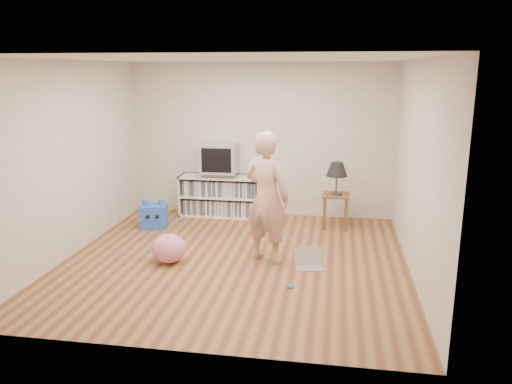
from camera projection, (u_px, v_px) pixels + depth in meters
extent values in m
plane|color=brown|center=(235.00, 260.00, 6.65)|extent=(4.50, 4.50, 0.00)
cube|color=beige|center=(261.00, 140.00, 8.49)|extent=(4.50, 0.02, 2.60)
cube|color=beige|center=(180.00, 213.00, 4.18)|extent=(4.50, 0.02, 2.60)
cube|color=beige|center=(70.00, 159.00, 6.69)|extent=(0.02, 4.50, 2.60)
cube|color=beige|center=(418.00, 170.00, 5.99)|extent=(0.02, 4.50, 2.60)
cube|color=white|center=(233.00, 59.00, 6.03)|extent=(4.50, 4.50, 0.01)
cube|color=white|center=(223.00, 193.00, 8.81)|extent=(1.40, 0.03, 0.70)
cube|color=white|center=(182.00, 194.00, 8.71)|extent=(0.03, 0.45, 0.70)
cube|color=white|center=(260.00, 198.00, 8.50)|extent=(0.03, 0.45, 0.70)
cube|color=white|center=(221.00, 215.00, 8.68)|extent=(1.40, 0.45, 0.03)
cube|color=white|center=(221.00, 196.00, 8.60)|extent=(1.34, 0.45, 0.03)
cube|color=white|center=(220.00, 177.00, 8.52)|extent=(1.40, 0.45, 0.03)
cube|color=silver|center=(221.00, 196.00, 8.60)|extent=(1.26, 0.36, 0.64)
cube|color=gray|center=(220.00, 174.00, 8.51)|extent=(0.45, 0.35, 0.07)
cube|color=#9A9A9F|center=(220.00, 158.00, 8.44)|extent=(0.60, 0.52, 0.50)
cube|color=black|center=(216.00, 160.00, 8.19)|extent=(0.50, 0.01, 0.40)
cylinder|color=brown|center=(324.00, 214.00, 7.83)|extent=(0.04, 0.04, 0.52)
cylinder|color=brown|center=(346.00, 215.00, 7.78)|extent=(0.04, 0.04, 0.52)
cylinder|color=brown|center=(325.00, 209.00, 8.15)|extent=(0.04, 0.04, 0.52)
cylinder|color=brown|center=(346.00, 209.00, 8.10)|extent=(0.04, 0.04, 0.52)
cube|color=brown|center=(336.00, 195.00, 7.90)|extent=(0.42, 0.42, 0.03)
cylinder|color=#333333|center=(336.00, 194.00, 7.89)|extent=(0.18, 0.18, 0.02)
cylinder|color=#333333|center=(336.00, 183.00, 7.85)|extent=(0.02, 0.02, 0.32)
imported|color=#D3A790|center=(267.00, 197.00, 6.44)|extent=(0.75, 0.64, 1.73)
cube|color=silver|center=(309.00, 268.00, 6.37)|extent=(0.39, 0.31, 0.02)
cube|color=silver|center=(308.00, 256.00, 6.46)|extent=(0.35, 0.14, 0.23)
cube|color=black|center=(308.00, 256.00, 6.46)|extent=(0.31, 0.11, 0.18)
cube|color=#4055AB|center=(290.00, 286.00, 5.82)|extent=(0.08, 0.10, 0.02)
cube|color=blue|center=(154.00, 216.00, 7.98)|extent=(0.45, 0.38, 0.38)
cylinder|color=blue|center=(146.00, 202.00, 7.92)|extent=(0.09, 0.09, 0.08)
cylinder|color=blue|center=(162.00, 202.00, 7.93)|extent=(0.09, 0.09, 0.08)
sphere|color=black|center=(148.00, 217.00, 7.81)|extent=(0.06, 0.06, 0.06)
sphere|color=black|center=(157.00, 217.00, 7.82)|extent=(0.06, 0.06, 0.06)
ellipsoid|color=pink|center=(169.00, 248.00, 6.54)|extent=(0.58, 0.58, 0.38)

